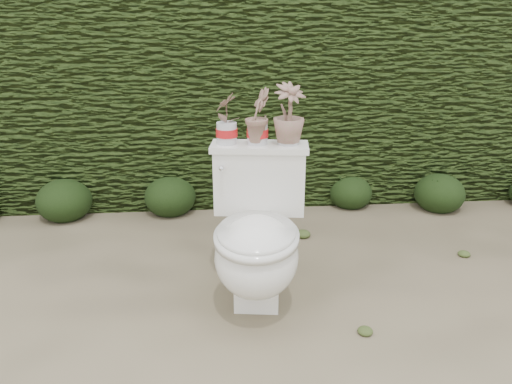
{
  "coord_description": "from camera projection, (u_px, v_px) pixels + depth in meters",
  "views": [
    {
      "loc": [
        -0.02,
        -2.39,
        1.44
      ],
      "look_at": [
        0.18,
        -0.02,
        0.55
      ],
      "focal_mm": 35.0,
      "sensor_mm": 36.0,
      "label": 1
    }
  ],
  "objects": [
    {
      "name": "ground",
      "position": [
        223.0,
        285.0,
        2.74
      ],
      "size": [
        60.0,
        60.0,
        0.0
      ],
      "primitive_type": "plane",
      "color": "gray",
      "rests_on": "ground"
    },
    {
      "name": "hedge",
      "position": [
        216.0,
        92.0,
        3.95
      ],
      "size": [
        8.0,
        1.0,
        1.6
      ],
      "primitive_type": "cube",
      "color": "#314617",
      "rests_on": "ground"
    },
    {
      "name": "toilet",
      "position": [
        257.0,
        238.0,
        2.48
      ],
      "size": [
        0.54,
        0.73,
        0.78
      ],
      "rotation": [
        0.0,
        0.0,
        -0.13
      ],
      "color": "white",
      "rests_on": "ground"
    },
    {
      "name": "potted_plant_left",
      "position": [
        226.0,
        120.0,
        2.52
      ],
      "size": [
        0.15,
        0.16,
        0.25
      ],
      "primitive_type": "imported",
      "rotation": [
        0.0,
        0.0,
        4.1
      ],
      "color": "#2A8028",
      "rests_on": "toilet"
    },
    {
      "name": "potted_plant_center",
      "position": [
        258.0,
        118.0,
        2.51
      ],
      "size": [
        0.16,
        0.18,
        0.27
      ],
      "primitive_type": "imported",
      "rotation": [
        0.0,
        0.0,
        1.24
      ],
      "color": "#2A8028",
      "rests_on": "toilet"
    },
    {
      "name": "potted_plant_right",
      "position": [
        289.0,
        116.0,
        2.5
      ],
      "size": [
        0.22,
        0.22,
        0.3
      ],
      "primitive_type": "imported",
      "rotation": [
        0.0,
        0.0,
        0.39
      ],
      "color": "#2A8028",
      "rests_on": "toilet"
    },
    {
      "name": "liriope_clump_2",
      "position": [
        64.0,
        197.0,
        3.58
      ],
      "size": [
        0.39,
        0.39,
        0.31
      ],
      "primitive_type": "ellipsoid",
      "color": "black",
      "rests_on": "ground"
    },
    {
      "name": "liriope_clump_3",
      "position": [
        170.0,
        193.0,
        3.67
      ],
      "size": [
        0.38,
        0.38,
        0.3
      ],
      "primitive_type": "ellipsoid",
      "color": "black",
      "rests_on": "ground"
    },
    {
      "name": "liriope_clump_4",
      "position": [
        259.0,
        195.0,
        3.71
      ],
      "size": [
        0.3,
        0.3,
        0.24
      ],
      "primitive_type": "ellipsoid",
      "color": "black",
      "rests_on": "ground"
    },
    {
      "name": "liriope_clump_5",
      "position": [
        351.0,
        189.0,
        3.81
      ],
      "size": [
        0.33,
        0.33,
        0.26
      ],
      "primitive_type": "ellipsoid",
      "color": "black",
      "rests_on": "ground"
    },
    {
      "name": "liriope_clump_6",
      "position": [
        440.0,
        190.0,
        3.74
      ],
      "size": [
        0.37,
        0.37,
        0.3
      ],
      "primitive_type": "ellipsoid",
      "color": "black",
      "rests_on": "ground"
    }
  ]
}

